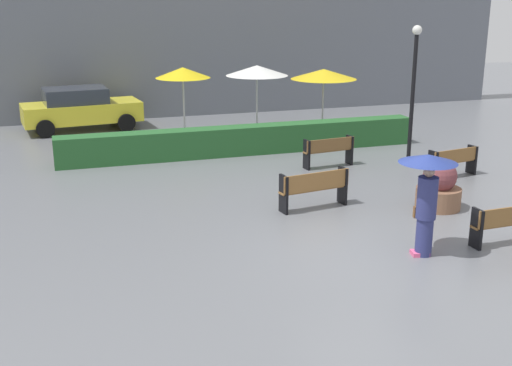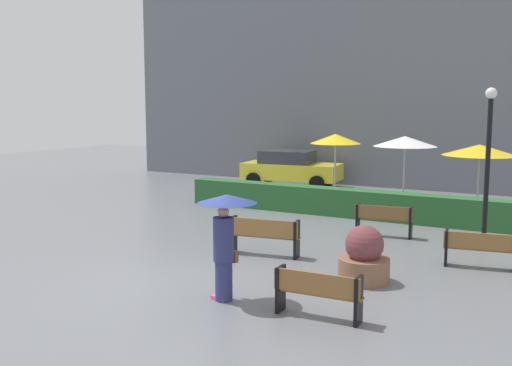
{
  "view_description": "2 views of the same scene",
  "coord_description": "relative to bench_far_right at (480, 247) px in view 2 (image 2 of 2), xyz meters",
  "views": [
    {
      "loc": [
        -5.57,
        -10.44,
        4.81
      ],
      "look_at": [
        -1.44,
        2.52,
        0.81
      ],
      "focal_mm": 44.97,
      "sensor_mm": 36.0,
      "label": 1
    },
    {
      "loc": [
        6.67,
        -9.46,
        3.61
      ],
      "look_at": [
        -0.86,
        3.96,
        1.55
      ],
      "focal_mm": 41.8,
      "sensor_mm": 36.0,
      "label": 2
    }
  ],
  "objects": [
    {
      "name": "ground_plane",
      "position": [
        -4.73,
        -4.08,
        -0.48
      ],
      "size": [
        60.0,
        60.0,
        0.0
      ],
      "primitive_type": "plane",
      "color": "slate"
    },
    {
      "name": "bench_far_right",
      "position": [
        0.0,
        0.0,
        0.0
      ],
      "size": [
        1.57,
        0.59,
        0.8
      ],
      "color": "olive",
      "rests_on": "ground"
    },
    {
      "name": "bench_back_row",
      "position": [
        -2.81,
        2.03,
        0.04
      ],
      "size": [
        1.58,
        0.51,
        0.86
      ],
      "color": "brown",
      "rests_on": "ground"
    },
    {
      "name": "bench_mid_center",
      "position": [
        -4.68,
        -1.36,
        0.06
      ],
      "size": [
        1.75,
        0.6,
        0.9
      ],
      "color": "olive",
      "rests_on": "ground"
    },
    {
      "name": "bench_near_right",
      "position": [
        -1.89,
        -4.6,
        0.01
      ],
      "size": [
        1.53,
        0.39,
        0.81
      ],
      "color": "olive",
      "rests_on": "ground"
    },
    {
      "name": "pedestrian_with_umbrella",
      "position": [
        -3.75,
        -4.54,
        0.87
      ],
      "size": [
        1.1,
        1.1,
        1.97
      ],
      "color": "navy",
      "rests_on": "ground"
    },
    {
      "name": "planter_pot",
      "position": [
        -1.9,
        -2.21,
        0.02
      ],
      "size": [
        1.04,
        1.04,
        1.17
      ],
      "color": "brown",
      "rests_on": "ground"
    },
    {
      "name": "lamp_post",
      "position": [
        -0.21,
        1.97,
        1.97
      ],
      "size": [
        0.28,
        0.28,
        3.99
      ],
      "color": "black",
      "rests_on": "ground"
    },
    {
      "name": "patio_umbrella_yellow",
      "position": [
        -6.1,
        6.69,
        1.85
      ],
      "size": [
        1.84,
        1.84,
        2.51
      ],
      "color": "silver",
      "rests_on": "ground"
    },
    {
      "name": "patio_umbrella_white",
      "position": [
        -3.54,
        6.6,
        1.84
      ],
      "size": [
        2.15,
        2.15,
        2.5
      ],
      "color": "silver",
      "rests_on": "ground"
    },
    {
      "name": "patio_umbrella_yellow_far",
      "position": [
        -1.1,
        6.48,
        1.65
      ],
      "size": [
        2.34,
        2.34,
        2.31
      ],
      "color": "silver",
      "rests_on": "ground"
    },
    {
      "name": "hedge_strip",
      "position": [
        -4.71,
        4.32,
        -0.03
      ],
      "size": [
        11.43,
        0.7,
        0.88
      ],
      "primitive_type": "cube",
      "color": "#28602D",
      "rests_on": "ground"
    },
    {
      "name": "building_facade",
      "position": [
        -4.73,
        11.92,
        4.31
      ],
      "size": [
        28.0,
        1.2,
        9.57
      ],
      "primitive_type": "cube",
      "color": "slate",
      "rests_on": "ground"
    },
    {
      "name": "parked_car",
      "position": [
        -9.38,
        9.71,
        0.34
      ],
      "size": [
        4.37,
        2.35,
        1.57
      ],
      "color": "yellow",
      "rests_on": "ground"
    }
  ]
}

